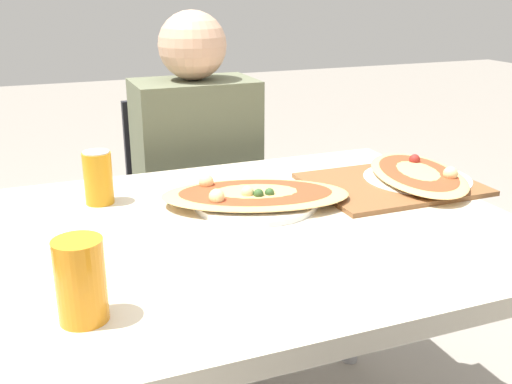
% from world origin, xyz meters
% --- Properties ---
extents(dining_table, '(1.14, 0.90, 0.73)m').
position_xyz_m(dining_table, '(0.00, 0.00, 0.66)').
color(dining_table, beige).
rests_on(dining_table, ground_plane).
extents(chair_far_seated, '(0.40, 0.40, 0.85)m').
position_xyz_m(chair_far_seated, '(0.08, 0.78, 0.48)').
color(chair_far_seated, black).
rests_on(chair_far_seated, ground_plane).
extents(person_seated, '(0.37, 0.26, 1.14)m').
position_xyz_m(person_seated, '(0.08, 0.67, 0.67)').
color(person_seated, '#2D2D38').
rests_on(person_seated, ground_plane).
extents(pizza_main, '(0.48, 0.35, 0.06)m').
position_xyz_m(pizza_main, '(0.06, 0.11, 0.75)').
color(pizza_main, white).
rests_on(pizza_main, dining_table).
extents(soda_can, '(0.07, 0.07, 0.12)m').
position_xyz_m(soda_can, '(-0.28, 0.26, 0.79)').
color(soda_can, orange).
rests_on(soda_can, dining_table).
extents(drink_glass, '(0.08, 0.08, 0.13)m').
position_xyz_m(drink_glass, '(-0.37, -0.26, 0.80)').
color(drink_glass, orange).
rests_on(drink_glass, dining_table).
extents(serving_tray, '(0.41, 0.32, 0.01)m').
position_xyz_m(serving_tray, '(0.43, 0.11, 0.74)').
color(serving_tray, brown).
rests_on(serving_tray, dining_table).
extents(pizza_second, '(0.31, 0.43, 0.06)m').
position_xyz_m(pizza_second, '(0.51, 0.11, 0.75)').
color(pizza_second, white).
rests_on(pizza_second, dining_table).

